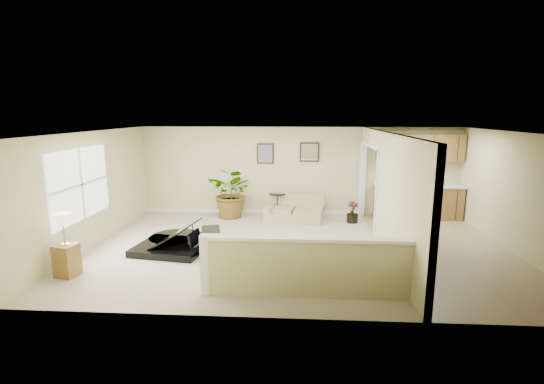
# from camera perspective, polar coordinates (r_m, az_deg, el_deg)

# --- Properties ---
(floor) EXTENTS (9.00, 9.00, 0.00)m
(floor) POSITION_cam_1_polar(r_m,az_deg,el_deg) (8.66, 3.82, -8.10)
(floor) COLOR tan
(floor) RESTS_ON ground
(back_wall) EXTENTS (9.00, 0.04, 2.50)m
(back_wall) POSITION_cam_1_polar(r_m,az_deg,el_deg) (11.29, 3.87, 3.03)
(back_wall) COLOR #C5BE86
(back_wall) RESTS_ON floor
(front_wall) EXTENTS (9.00, 0.04, 2.50)m
(front_wall) POSITION_cam_1_polar(r_m,az_deg,el_deg) (5.42, 4.07, -6.22)
(front_wall) COLOR #C5BE86
(front_wall) RESTS_ON floor
(left_wall) EXTENTS (0.04, 6.00, 2.50)m
(left_wall) POSITION_cam_1_polar(r_m,az_deg,el_deg) (9.44, -24.54, 0.37)
(left_wall) COLOR #C5BE86
(left_wall) RESTS_ON floor
(right_wall) EXTENTS (0.04, 6.00, 2.50)m
(right_wall) POSITION_cam_1_polar(r_m,az_deg,el_deg) (9.49, 32.22, -0.31)
(right_wall) COLOR #C5BE86
(right_wall) RESTS_ON floor
(ceiling) EXTENTS (9.00, 6.00, 0.04)m
(ceiling) POSITION_cam_1_polar(r_m,az_deg,el_deg) (8.18, 4.05, 8.65)
(ceiling) COLOR silver
(ceiling) RESTS_ON back_wall
(kitchen_vinyl) EXTENTS (2.70, 6.00, 0.01)m
(kitchen_vinyl) POSITION_cam_1_polar(r_m,az_deg,el_deg) (9.24, 23.96, -7.81)
(kitchen_vinyl) COLOR gray
(kitchen_vinyl) RESTS_ON floor
(interior_partition) EXTENTS (0.18, 5.99, 2.50)m
(interior_partition) POSITION_cam_1_polar(r_m,az_deg,el_deg) (8.78, 15.75, 0.01)
(interior_partition) COLOR #C5BE86
(interior_partition) RESTS_ON floor
(pony_half_wall) EXTENTS (3.42, 0.22, 1.00)m
(pony_half_wall) POSITION_cam_1_polar(r_m,az_deg,el_deg) (6.33, 4.63, -10.63)
(pony_half_wall) COLOR #C5BE86
(pony_half_wall) RESTS_ON floor
(left_window) EXTENTS (0.05, 2.15, 1.45)m
(left_window) POSITION_cam_1_polar(r_m,az_deg,el_deg) (8.97, -26.04, 1.01)
(left_window) COLOR white
(left_window) RESTS_ON left_wall
(wall_art_left) EXTENTS (0.48, 0.04, 0.58)m
(wall_art_left) POSITION_cam_1_polar(r_m,az_deg,el_deg) (11.23, -0.97, 5.59)
(wall_art_left) COLOR #311C12
(wall_art_left) RESTS_ON back_wall
(wall_mirror) EXTENTS (0.55, 0.04, 0.55)m
(wall_mirror) POSITION_cam_1_polar(r_m,az_deg,el_deg) (11.20, 5.45, 5.78)
(wall_mirror) COLOR #311C12
(wall_mirror) RESTS_ON back_wall
(kitchen_cabinets) EXTENTS (2.36, 0.65, 2.33)m
(kitchen_cabinets) POSITION_cam_1_polar(r_m,az_deg,el_deg) (11.55, 19.88, 0.66)
(kitchen_cabinets) COLOR olive
(kitchen_cabinets) RESTS_ON floor
(piano) EXTENTS (1.81, 1.85, 1.34)m
(piano) POSITION_cam_1_polar(r_m,az_deg,el_deg) (8.72, -14.47, -4.46)
(piano) COLOR black
(piano) RESTS_ON floor
(piano_bench) EXTENTS (0.54, 0.82, 0.50)m
(piano_bench) POSITION_cam_1_polar(r_m,az_deg,el_deg) (8.38, -8.81, -7.09)
(piano_bench) COLOR black
(piano_bench) RESTS_ON floor
(loveseat) EXTENTS (1.71, 1.16, 0.89)m
(loveseat) POSITION_cam_1_polar(r_m,az_deg,el_deg) (10.83, 3.28, -2.24)
(loveseat) COLOR tan
(loveseat) RESTS_ON floor
(accent_table) EXTENTS (0.46, 0.46, 0.67)m
(accent_table) POSITION_cam_1_polar(r_m,az_deg,el_deg) (11.10, 0.76, -1.40)
(accent_table) COLOR black
(accent_table) RESTS_ON floor
(palm_plant) EXTENTS (1.62, 1.54, 1.42)m
(palm_plant) POSITION_cam_1_polar(r_m,az_deg,el_deg) (11.00, -5.71, -0.15)
(palm_plant) COLOR black
(palm_plant) RESTS_ON floor
(small_plant) EXTENTS (0.35, 0.35, 0.57)m
(small_plant) POSITION_cam_1_polar(r_m,az_deg,el_deg) (10.75, 11.57, -3.10)
(small_plant) COLOR black
(small_plant) RESTS_ON floor
(lamp_stand) EXTENTS (0.40, 0.40, 1.16)m
(lamp_stand) POSITION_cam_1_polar(r_m,az_deg,el_deg) (7.98, -27.70, -7.42)
(lamp_stand) COLOR olive
(lamp_stand) RESTS_ON floor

